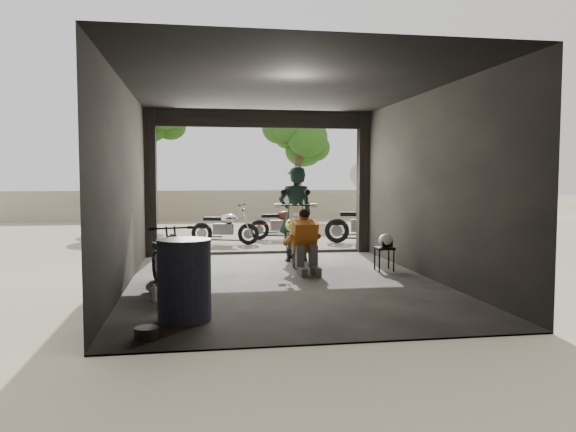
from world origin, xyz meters
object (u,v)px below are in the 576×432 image
object	(u,v)px
outside_bike_c	(364,220)
mechanic	(306,243)
left_bike	(165,257)
outside_bike_b	(281,221)
main_bike	(293,233)
helmet	(386,240)
outside_bike_a	(225,224)
sign_post	(363,189)
rider	(295,214)
stool	(384,251)
oil_drum	(184,281)

from	to	relation	value
outside_bike_c	mechanic	size ratio (longest dim) A/B	1.60
left_bike	outside_bike_b	bearing A→B (deg)	51.28
outside_bike_c	mechanic	world-z (taller)	outside_bike_c
main_bike	helmet	xyz separation A→B (m)	(1.52, -1.22, -0.04)
outside_bike_a	helmet	size ratio (longest dim) A/B	5.67
outside_bike_c	helmet	world-z (taller)	outside_bike_c
mechanic	sign_post	distance (m)	4.74
left_bike	sign_post	xyz separation A→B (m)	(4.70, 4.93, 0.94)
outside_bike_c	mechanic	bearing A→B (deg)	164.42
rider	stool	xyz separation A→B (m)	(1.41, -1.41, -0.60)
left_bike	outside_bike_c	bearing A→B (deg)	32.05
outside_bike_a	oil_drum	bearing A→B (deg)	-169.35
main_bike	rider	world-z (taller)	rider
main_bike	stool	world-z (taller)	main_bike
main_bike	outside_bike_c	xyz separation A→B (m)	(2.44, 3.10, -0.01)
rider	oil_drum	world-z (taller)	rider
outside_bike_c	oil_drum	xyz separation A→B (m)	(-4.51, -7.39, -0.11)
left_bike	outside_bike_b	xyz separation A→B (m)	(2.82, 6.57, 0.02)
rider	mechanic	bearing A→B (deg)	79.79
oil_drum	sign_post	world-z (taller)	sign_post
mechanic	oil_drum	world-z (taller)	mechanic
outside_bike_b	helmet	xyz separation A→B (m)	(1.11, -5.59, 0.05)
oil_drum	outside_bike_c	bearing A→B (deg)	58.62
mechanic	outside_bike_c	bearing A→B (deg)	58.56
rider	left_bike	bearing A→B (deg)	36.15
main_bike	sign_post	bearing A→B (deg)	54.94
left_bike	sign_post	bearing A→B (deg)	30.89
helmet	left_bike	bearing A→B (deg)	-143.80
rider	mechanic	size ratio (longest dim) A/B	1.74
main_bike	outside_bike_b	bearing A→B (deg)	89.53
stool	helmet	bearing A→B (deg)	27.84
main_bike	oil_drum	distance (m)	4.77
outside_bike_b	sign_post	bearing A→B (deg)	-134.43
outside_bike_b	outside_bike_c	bearing A→B (deg)	-125.56
outside_bike_a	outside_bike_b	distance (m)	1.87
main_bike	oil_drum	bearing A→B (deg)	-110.80
outside_bike_c	rider	xyz separation A→B (m)	(-2.36, -2.92, 0.37)
outside_bike_a	stool	bearing A→B (deg)	-132.96
outside_bike_b	left_bike	bearing A→B (deg)	153.44
mechanic	oil_drum	bearing A→B (deg)	-127.73
main_bike	outside_bike_b	distance (m)	4.39
left_bike	helmet	bearing A→B (deg)	-1.48
outside_bike_c	stool	world-z (taller)	outside_bike_c
outside_bike_b	stool	world-z (taller)	outside_bike_b
left_bike	rider	xyz separation A→B (m)	(2.48, 2.38, 0.48)
main_bike	rider	size ratio (longest dim) A/B	0.95
outside_bike_c	sign_post	bearing A→B (deg)	171.41
sign_post	oil_drum	bearing A→B (deg)	-139.51
helmet	sign_post	size ratio (longest dim) A/B	0.13
left_bike	oil_drum	world-z (taller)	left_bike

